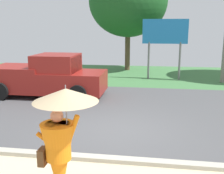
% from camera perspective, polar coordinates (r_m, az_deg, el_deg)
% --- Properties ---
extents(ground_plane, '(40.00, 22.00, 0.20)m').
position_cam_1_polar(ground_plane, '(11.18, 2.76, -3.66)').
color(ground_plane, '#4C4C4F').
extents(monk_pedestrian, '(1.12, 1.10, 2.13)m').
position_cam_1_polar(monk_pedestrian, '(4.85, -10.72, -10.99)').
color(monk_pedestrian, orange).
rests_on(monk_pedestrian, ground_plane).
extents(pickup_truck, '(5.20, 2.28, 1.88)m').
position_cam_1_polar(pickup_truck, '(12.52, -13.38, 2.09)').
color(pickup_truck, maroon).
rests_on(pickup_truck, ground_plane).
extents(roadside_billboard, '(2.60, 0.12, 3.50)m').
position_cam_1_polar(roadside_billboard, '(16.30, 11.04, 10.47)').
color(roadside_billboard, slate).
rests_on(roadside_billboard, ground_plane).
extents(tree_left_far, '(5.42, 5.42, 7.27)m').
position_cam_1_polar(tree_left_far, '(19.71, 3.39, 17.52)').
color(tree_left_far, brown).
rests_on(tree_left_far, ground_plane).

